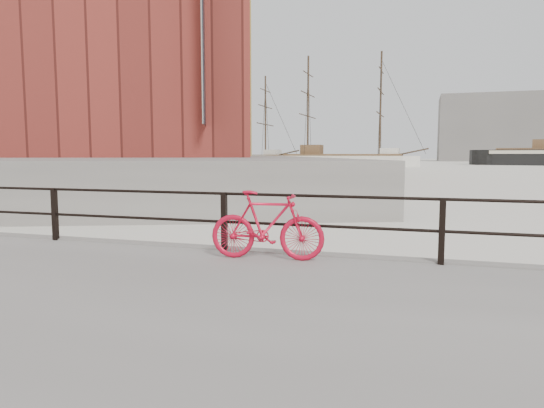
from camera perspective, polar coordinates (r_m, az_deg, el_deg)
The scene contains 15 objects.
ground at distance 7.96m, azimuth 19.11°, elevation -8.95°, with size 400.00×400.00×0.00m, color white.
promenade at distance 4.14m, azimuth 21.10°, elevation -20.63°, with size 36.00×8.00×0.35m, color gray.
far_quay at distance 89.04m, azimuth -9.35°, elevation 5.13°, with size 24.00×150.00×1.80m, color gray.
guardrail at distance 7.65m, azimuth 19.36°, elevation -3.06°, with size 28.00×0.10×1.00m, color black, non-canonical shape.
bicycle at distance 7.55m, azimuth -0.60°, elevation -2.52°, with size 1.79×0.27×1.08m, color red.
schooner_mid at distance 80.45m, azimuth 8.30°, elevation 4.43°, with size 25.94×10.97×18.92m, color beige, non-canonical shape.
schooner_left at distance 91.25m, azimuth -3.77°, elevation 4.65°, with size 21.95×9.98×16.91m, color beige, non-canonical shape.
workboat_near at distance 46.03m, azimuth -15.64°, elevation 3.21°, with size 13.28×4.43×7.00m, color black, non-canonical shape.
workboat_far at distance 63.25m, azimuth -15.02°, elevation 3.91°, with size 12.31×4.25×7.00m, color black, non-canonical shape.
apartment_terracotta at distance 36.30m, azimuth -20.35°, elevation 21.39°, with size 20.00×15.00×20.20m, color maroon.
apartment_mustard at distance 57.52m, azimuth -14.30°, elevation 16.66°, with size 22.00×15.00×22.20m, color gold.
apartment_cream at distance 79.95m, azimuth -11.53°, elevation 13.28°, with size 20.00×15.00×21.20m, color beige.
apartment_grey at distance 101.80m, azimuth -10.08°, elevation 12.26°, with size 22.00×15.00×23.20m, color gray.
apartment_brick at distance 124.52m, azimuth -9.10°, elevation 10.64°, with size 24.00×15.00×21.20m, color brown.
industrial_west at distance 149.26m, azimuth 25.23°, elevation 8.05°, with size 32.00×18.00×18.00m, color gray.
Camera 1 is at (-0.32, -7.70, 2.00)m, focal length 32.00 mm.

